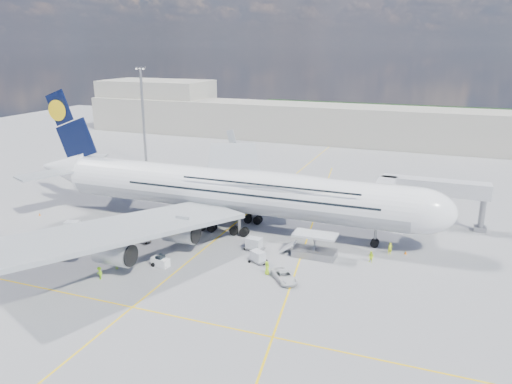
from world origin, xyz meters
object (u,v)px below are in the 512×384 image
(baggage_tug, at_px, (161,262))
(cone_tail, at_px, (40,214))
(airliner, at_px, (232,190))
(crew_wing, at_px, (116,264))
(dolly_back, at_px, (72,227))
(crew_van, at_px, (267,268))
(dolly_nose_near, at_px, (254,244))
(catering_truck_outer, at_px, (237,168))
(dolly_nose_far, at_px, (258,256))
(crew_loader, at_px, (371,257))
(dolly_row_a, at_px, (82,240))
(cone_nose, at_px, (406,253))
(catering_truck_inner, at_px, (238,178))
(cone_wing_right_outer, at_px, (74,252))
(light_mast, at_px, (143,116))
(dolly_row_c, at_px, (142,240))
(service_van, at_px, (284,276))
(crew_tug, at_px, (100,273))
(cone_wing_right_inner, at_px, (137,254))
(cone_wing_left_inner, at_px, (235,208))
(crew_nose, at_px, (390,248))
(jet_bridge, at_px, (415,190))
(cargo_loader, at_px, (313,249))
(cone_wing_left_outer, at_px, (220,175))
(dolly_row_b, at_px, (60,251))

(baggage_tug, relative_size, cone_tail, 5.76)
(airliner, relative_size, crew_wing, 51.45)
(dolly_back, distance_m, crew_van, 36.61)
(dolly_nose_near, relative_size, catering_truck_outer, 0.49)
(dolly_back, xyz_separation_m, dolly_nose_far, (33.87, -0.08, -0.14))
(dolly_nose_far, xyz_separation_m, crew_loader, (15.61, 5.90, -0.07))
(dolly_row_a, xyz_separation_m, cone_nose, (48.90, 14.81, -0.63))
(catering_truck_inner, height_order, cone_wing_right_outer, catering_truck_inner)
(light_mast, relative_size, cone_nose, 47.04)
(crew_loader, bearing_deg, dolly_row_c, -145.77)
(service_van, height_order, crew_tug, crew_tug)
(cone_wing_right_inner, height_order, cone_wing_right_outer, cone_wing_right_outer)
(light_mast, xyz_separation_m, crew_wing, (31.58, -56.54, -12.44))
(light_mast, distance_m, cone_wing_left_inner, 46.60)
(baggage_tug, xyz_separation_m, cone_wing_right_outer, (-14.94, -0.78, -0.43))
(service_van, distance_m, cone_wing_right_inner, 23.55)
(service_van, distance_m, cone_tail, 52.18)
(cone_wing_left_inner, bearing_deg, cone_tail, -153.03)
(light_mast, bearing_deg, service_van, -43.06)
(cone_tail, bearing_deg, cone_wing_right_outer, -33.53)
(crew_nose, relative_size, cone_wing_left_inner, 3.06)
(catering_truck_inner, distance_m, cone_wing_left_inner, 17.03)
(dolly_row_a, bearing_deg, crew_nose, -5.12)
(dolly_back, height_order, cone_tail, dolly_back)
(light_mast, distance_m, service_van, 76.60)
(jet_bridge, bearing_deg, cargo_loader, -125.75)
(cone_wing_left_outer, bearing_deg, crew_van, -58.23)
(service_van, bearing_deg, dolly_nose_near, 91.66)
(airliner, distance_m, service_van, 23.18)
(service_van, distance_m, crew_loader, 14.41)
(crew_nose, height_order, cone_wing_left_inner, crew_nose)
(airliner, distance_m, catering_truck_inner, 27.54)
(dolly_nose_near, bearing_deg, airliner, 137.49)
(crew_loader, distance_m, cone_wing_left_inner, 32.66)
(crew_nose, bearing_deg, crew_loader, -146.53)
(cargo_loader, height_order, crew_wing, cargo_loader)
(cone_nose, distance_m, cone_wing_right_outer, 51.08)
(service_van, xyz_separation_m, cone_wing_right_inner, (-23.55, 0.04, -0.45))
(dolly_row_a, xyz_separation_m, cone_wing_right_inner, (10.68, -0.48, -0.66))
(crew_wing, bearing_deg, airliner, -4.49)
(dolly_row_b, bearing_deg, cone_tail, 130.85)
(dolly_nose_near, relative_size, cone_wing_left_outer, 5.53)
(dolly_nose_near, bearing_deg, cone_nose, 22.65)
(dolly_nose_near, distance_m, catering_truck_outer, 46.79)
(dolly_row_b, distance_m, crew_loader, 46.59)
(airliner, relative_size, crew_tug, 43.22)
(dolly_row_b, xyz_separation_m, cone_wing_right_outer, (0.89, 1.96, -0.80))
(light_mast, height_order, dolly_row_a, light_mast)
(catering_truck_inner, relative_size, crew_tug, 3.64)
(cone_tail, bearing_deg, jet_bridge, 15.43)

